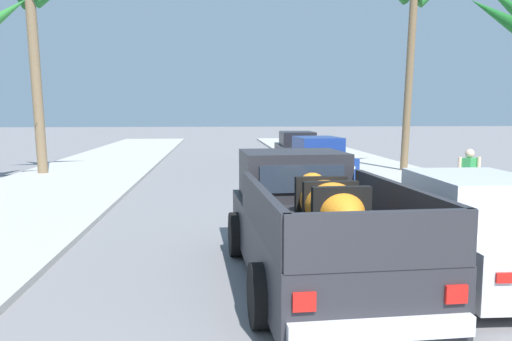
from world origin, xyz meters
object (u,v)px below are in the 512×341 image
Objects in this scene: car_left_near at (297,149)px; palm_tree_right_fore at (32,10)px; pedestrian at (469,177)px; car_right_near at (471,228)px; pickup_truck at (312,225)px; car_left_mid at (318,159)px.

car_left_near is 0.56× the size of palm_tree_right_fore.
pedestrian is (12.75, -7.99, -5.28)m from palm_tree_right_fore.
car_right_near is at bearing -117.02° from pedestrian.
pickup_truck is 1.22× the size of car_left_mid.
car_left_mid is 11.87m from palm_tree_right_fore.
car_left_near is at bearing 21.36° from palm_tree_right_fore.
car_left_mid is at bearing 90.23° from car_right_near.
palm_tree_right_fore is (-10.52, 12.37, 5.48)m from car_right_near.
palm_tree_right_fore is (-8.04, 12.43, 5.38)m from pickup_truck.
pickup_truck reaches higher than car_left_near.
car_right_near is 2.70× the size of pedestrian.
car_left_near is at bearing 89.98° from car_right_near.
pedestrian is (2.23, -12.11, 0.20)m from car_left_near.
palm_tree_right_fore reaches higher than car_right_near.
car_left_near is (2.49, 16.55, -0.10)m from pickup_truck.
pedestrian reaches higher than car_left_mid.
pickup_truck is at bearing -102.09° from car_left_mid.
pedestrian is at bearing -71.78° from car_left_mid.
car_left_mid is (2.43, 11.36, -0.10)m from pickup_truck.
car_left_near is 2.70× the size of pedestrian.
palm_tree_right_fore reaches higher than car_left_near.
pedestrian is (2.23, 4.38, 0.20)m from car_right_near.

